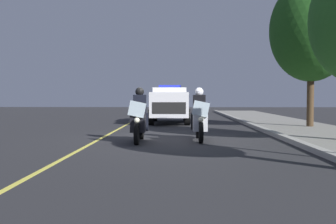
{
  "coord_description": "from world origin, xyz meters",
  "views": [
    {
      "loc": [
        12.61,
        0.36,
        1.41
      ],
      "look_at": [
        -0.35,
        0.0,
        0.9
      ],
      "focal_mm": 40.94,
      "sensor_mm": 36.0,
      "label": 1
    }
  ],
  "objects_px": {
    "police_motorcycle_lead_left": "(139,120)",
    "police_suv": "(170,103)",
    "police_motorcycle_lead_right": "(199,119)",
    "tree_far_back": "(311,30)"
  },
  "relations": [
    {
      "from": "police_motorcycle_lead_left",
      "to": "police_suv",
      "type": "xyz_separation_m",
      "value": [
        -8.68,
        0.76,
        0.37
      ]
    },
    {
      "from": "police_motorcycle_lead_left",
      "to": "tree_far_back",
      "type": "relative_size",
      "value": 0.33
    },
    {
      "from": "police_motorcycle_lead_left",
      "to": "police_motorcycle_lead_right",
      "type": "bearing_deg",
      "value": 103.1
    },
    {
      "from": "police_motorcycle_lead_right",
      "to": "police_suv",
      "type": "bearing_deg",
      "value": -172.03
    },
    {
      "from": "police_motorcycle_lead_left",
      "to": "police_motorcycle_lead_right",
      "type": "relative_size",
      "value": 1.0
    },
    {
      "from": "police_suv",
      "to": "tree_far_back",
      "type": "bearing_deg",
      "value": 61.81
    },
    {
      "from": "police_motorcycle_lead_right",
      "to": "tree_far_back",
      "type": "xyz_separation_m",
      "value": [
        -4.83,
        5.19,
        3.66
      ]
    },
    {
      "from": "police_motorcycle_lead_right",
      "to": "police_suv",
      "type": "xyz_separation_m",
      "value": [
        -8.23,
        -1.15,
        0.37
      ]
    },
    {
      "from": "police_motorcycle_lead_left",
      "to": "tree_far_back",
      "type": "height_order",
      "value": "tree_far_back"
    },
    {
      "from": "police_motorcycle_lead_left",
      "to": "tree_far_back",
      "type": "bearing_deg",
      "value": 126.6
    }
  ]
}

